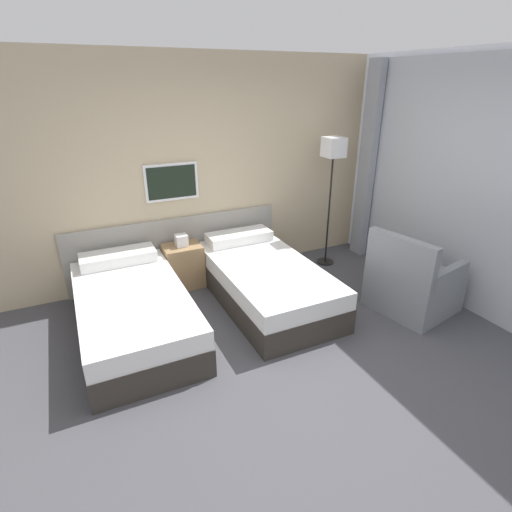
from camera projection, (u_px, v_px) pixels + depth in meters
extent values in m
plane|color=#47474C|center=(299.00, 366.00, 3.63)|extent=(16.00, 16.00, 0.00)
cube|color=#C6B28E|center=(209.00, 171.00, 4.95)|extent=(10.00, 0.06, 2.70)
cube|color=gray|center=(177.00, 249.00, 5.09)|extent=(2.68, 0.04, 0.82)
cube|color=white|center=(172.00, 182.00, 4.74)|extent=(0.64, 0.03, 0.44)
cube|color=black|center=(172.00, 182.00, 4.73)|extent=(0.58, 0.01, 0.38)
cube|color=#B2B7C1|center=(511.00, 199.00, 3.88)|extent=(0.03, 4.35, 2.64)
cube|color=#8E939E|center=(367.00, 164.00, 5.50)|extent=(0.10, 0.24, 2.64)
cube|color=#332D28|center=(135.00, 321.00, 4.06)|extent=(1.03, 1.99, 0.28)
cube|color=white|center=(132.00, 300.00, 3.96)|extent=(1.02, 1.97, 0.19)
cube|color=white|center=(118.00, 257.00, 4.53)|extent=(0.82, 0.34, 0.13)
cube|color=#332D28|center=(266.00, 290.00, 4.65)|extent=(1.03, 1.99, 0.28)
cube|color=white|center=(266.00, 272.00, 4.55)|extent=(1.02, 1.97, 0.19)
cube|color=white|center=(239.00, 237.00, 5.12)|extent=(0.82, 0.34, 0.13)
cube|color=#9E7A51|center=(183.00, 266.00, 4.95)|extent=(0.45, 0.36, 0.54)
cube|color=white|center=(181.00, 240.00, 4.81)|extent=(0.14, 0.14, 0.14)
cylinder|color=black|center=(325.00, 262.00, 5.69)|extent=(0.24, 0.24, 0.02)
cylinder|color=black|center=(329.00, 212.00, 5.39)|extent=(0.02, 0.02, 1.46)
cube|color=white|center=(334.00, 147.00, 5.05)|extent=(0.24, 0.24, 0.25)
cube|color=gray|center=(413.00, 290.00, 4.48)|extent=(0.94, 0.93, 0.44)
cube|color=gray|center=(401.00, 260.00, 4.10)|extent=(0.25, 0.79, 0.49)
cube|color=gray|center=(448.00, 276.00, 4.10)|extent=(0.68, 0.22, 0.18)
cube|color=gray|center=(391.00, 255.00, 4.61)|extent=(0.68, 0.22, 0.18)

